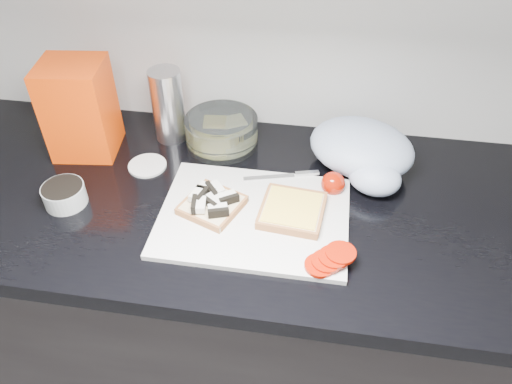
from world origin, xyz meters
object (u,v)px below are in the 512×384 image
at_px(bread_bag, 80,109).
at_px(steel_canister, 168,106).
at_px(cutting_board, 254,217).
at_px(glass_bowl, 222,132).

distance_m(bread_bag, steel_canister, 0.21).
bearing_deg(cutting_board, bread_bag, 157.43).
height_order(cutting_board, bread_bag, bread_bag).
xyz_separation_m(cutting_board, steel_canister, (-0.26, 0.27, 0.09)).
distance_m(glass_bowl, bread_bag, 0.34).
relative_size(cutting_board, bread_bag, 1.74).
distance_m(cutting_board, glass_bowl, 0.29).
xyz_separation_m(cutting_board, glass_bowl, (-0.12, 0.26, 0.03)).
bearing_deg(bread_bag, cutting_board, -29.69).
height_order(cutting_board, glass_bowl, glass_bowl).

